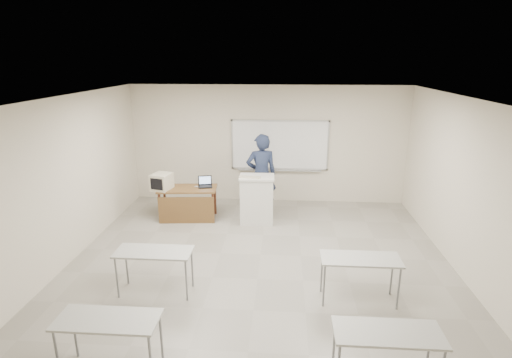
# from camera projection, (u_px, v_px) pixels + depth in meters

# --- Properties ---
(floor) EXTENTS (7.00, 8.00, 0.01)m
(floor) POSITION_uv_depth(u_px,v_px,m) (257.00, 279.00, 6.83)
(floor) COLOR gray
(floor) RESTS_ON ground
(whiteboard) EXTENTS (2.48, 0.10, 1.31)m
(whiteboard) POSITION_uv_depth(u_px,v_px,m) (280.00, 146.00, 10.16)
(whiteboard) COLOR white
(whiteboard) RESTS_ON floor
(student_desks) EXTENTS (4.40, 2.20, 0.73)m
(student_desks) POSITION_uv_depth(u_px,v_px,m) (251.00, 288.00, 5.35)
(student_desks) COLOR #ACACA6
(student_desks) RESTS_ON floor
(instructor_desk) EXTENTS (1.33, 0.66, 0.75)m
(instructor_desk) POSITION_uv_depth(u_px,v_px,m) (187.00, 199.00, 9.17)
(instructor_desk) COLOR brown
(instructor_desk) RESTS_ON floor
(podium) EXTENTS (0.78, 0.57, 1.09)m
(podium) POSITION_uv_depth(u_px,v_px,m) (257.00, 199.00, 9.07)
(podium) COLOR #B8B6B0
(podium) RESTS_ON floor
(crt_monitor) EXTENTS (0.40, 0.45, 0.38)m
(crt_monitor) POSITION_uv_depth(u_px,v_px,m) (162.00, 182.00, 9.08)
(crt_monitor) COLOR beige
(crt_monitor) RESTS_ON instructor_desk
(laptop) EXTENTS (0.32, 0.29, 0.23)m
(laptop) POSITION_uv_depth(u_px,v_px,m) (206.00, 184.00, 9.31)
(laptop) COLOR black
(laptop) RESTS_ON instructor_desk
(mouse) EXTENTS (0.11, 0.09, 0.04)m
(mouse) POSITION_uv_depth(u_px,v_px,m) (196.00, 187.00, 9.24)
(mouse) COLOR #999CA0
(mouse) RESTS_ON instructor_desk
(keyboard) EXTENTS (0.48, 0.21, 0.03)m
(keyboard) POSITION_uv_depth(u_px,v_px,m) (250.00, 177.00, 8.80)
(keyboard) COLOR beige
(keyboard) RESTS_ON podium
(presenter) EXTENTS (0.80, 0.61, 1.97)m
(presenter) POSITION_uv_depth(u_px,v_px,m) (261.00, 175.00, 9.40)
(presenter) COLOR black
(presenter) RESTS_ON floor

